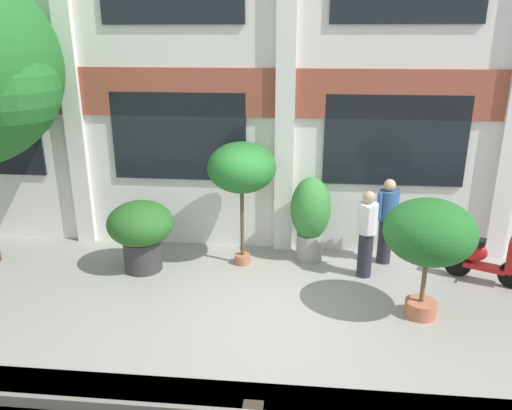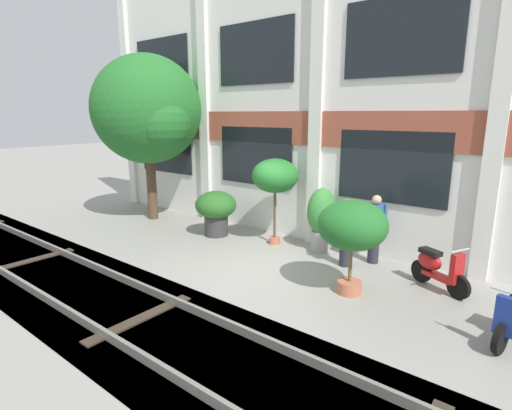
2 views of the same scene
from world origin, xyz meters
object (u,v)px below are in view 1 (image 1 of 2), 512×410
resident_by_doorway (367,231)px  resident_watching_tracks (387,219)px  potted_plant_tall_urn (242,169)px  potted_plant_glazed_jar (141,229)px  potted_plant_fluted_column (310,215)px  scooter_second_parked (482,258)px  potted_plant_terracotta_small (429,234)px

resident_by_doorway → resident_watching_tracks: bearing=60.4°
resident_by_doorway → resident_watching_tracks: size_ratio=0.97×
potted_plant_tall_urn → potted_plant_glazed_jar: bearing=-166.9°
potted_plant_glazed_jar → resident_watching_tracks: (4.47, 0.75, 0.09)m
potted_plant_tall_urn → resident_by_doorway: size_ratio=1.46×
potted_plant_glazed_jar → resident_by_doorway: size_ratio=0.82×
potted_plant_fluted_column → resident_by_doorway: size_ratio=1.03×
resident_watching_tracks → potted_plant_glazed_jar: bearing=-117.3°
potted_plant_tall_urn → scooter_second_parked: bearing=-3.6°
resident_watching_tracks → potted_plant_fluted_column: bearing=-126.3°
potted_plant_terracotta_small → potted_plant_fluted_column: bearing=132.2°
potted_plant_glazed_jar → potted_plant_fluted_column: bearing=13.6°
scooter_second_parked → potted_plant_fluted_column: bearing=-165.0°
potted_plant_fluted_column → scooter_second_parked: (3.00, -0.59, -0.48)m
potted_plant_tall_urn → potted_plant_fluted_column: (1.26, 0.32, -0.95)m
resident_by_doorway → scooter_second_parked: bearing=5.8°
potted_plant_tall_urn → potted_plant_glazed_jar: 2.13m
potted_plant_glazed_jar → potted_plant_terracotta_small: bearing=-13.6°
potted_plant_tall_urn → resident_watching_tracks: bearing=7.1°
potted_plant_tall_urn → resident_by_doorway: 2.47m
potted_plant_fluted_column → scooter_second_parked: bearing=-11.1°
resident_by_doorway → potted_plant_glazed_jar: bearing=-172.5°
potted_plant_fluted_column → potted_plant_tall_urn: bearing=-165.8°
potted_plant_terracotta_small → resident_by_doorway: bearing=119.6°
potted_plant_fluted_column → potted_plant_glazed_jar: 3.15m
potted_plant_terracotta_small → resident_watching_tracks: (-0.30, 1.90, -0.48)m
potted_plant_terracotta_small → potted_plant_glazed_jar: size_ratio=1.44×
potted_plant_terracotta_small → resident_watching_tracks: bearing=98.9°
potted_plant_terracotta_small → scooter_second_parked: 2.05m
potted_plant_tall_urn → resident_watching_tracks: (2.67, 0.33, -0.98)m
potted_plant_terracotta_small → resident_watching_tracks: size_ratio=1.15×
potted_plant_glazed_jar → resident_by_doorway: bearing=2.0°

